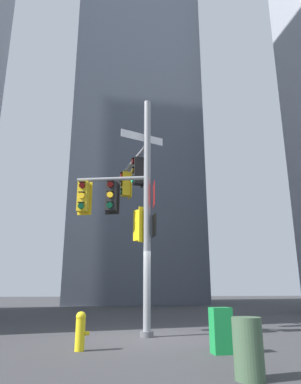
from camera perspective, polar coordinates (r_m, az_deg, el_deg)
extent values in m
plane|color=#38383A|center=(11.04, -0.61, -22.72)|extent=(120.00, 120.00, 0.00)
cube|color=#4C5460|center=(43.71, -2.97, 15.35)|extent=(13.04, 13.04, 47.72)
cylinder|color=gray|center=(11.24, -0.56, -2.74)|extent=(0.22, 0.22, 7.74)
cylinder|color=#595B5E|center=(11.03, -0.61, -22.31)|extent=(0.40, 0.40, 0.16)
cylinder|color=gray|center=(13.33, -2.65, 5.23)|extent=(0.59, 3.12, 0.12)
cylinder|color=gray|center=(11.72, -6.35, 2.14)|extent=(2.32, 0.81, 0.12)
cube|color=black|center=(12.75, -1.27, 3.33)|extent=(0.10, 0.48, 1.14)
cube|color=black|center=(12.70, -2.09, 3.42)|extent=(0.39, 0.39, 1.00)
cylinder|color=#360605|center=(12.77, -2.94, 5.00)|extent=(0.09, 0.21, 0.20)
cube|color=black|center=(12.81, -2.96, 5.50)|extent=(0.10, 0.23, 0.02)
cylinder|color=#3C2C06|center=(12.65, -2.96, 3.51)|extent=(0.09, 0.21, 0.20)
cube|color=black|center=(12.69, -2.98, 4.03)|extent=(0.10, 0.23, 0.02)
cylinder|color=#19C672|center=(12.54, -2.98, 2.00)|extent=(0.09, 0.21, 0.20)
cube|color=black|center=(12.57, -3.00, 2.53)|extent=(0.10, 0.23, 0.02)
cube|color=gold|center=(14.33, -3.36, 1.20)|extent=(0.10, 0.48, 1.14)
cube|color=gold|center=(14.28, -4.09, 1.27)|extent=(0.39, 0.39, 1.00)
cylinder|color=red|center=(14.34, -4.84, 2.68)|extent=(0.09, 0.21, 0.20)
cube|color=black|center=(14.38, -4.85, 3.14)|extent=(0.10, 0.23, 0.02)
cylinder|color=#3C2C06|center=(14.24, -4.87, 1.34)|extent=(0.09, 0.21, 0.20)
cube|color=black|center=(14.27, -4.88, 1.81)|extent=(0.10, 0.23, 0.02)
cylinder|color=#06311C|center=(14.14, -4.90, -0.01)|extent=(0.09, 0.21, 0.20)
cube|color=black|center=(14.17, -4.91, 0.46)|extent=(0.10, 0.23, 0.02)
cube|color=black|center=(11.73, -6.23, -0.94)|extent=(0.47, 0.17, 1.14)
cube|color=black|center=(11.55, -6.44, -0.70)|extent=(0.42, 0.42, 1.00)
cylinder|color=#360605|center=(11.46, -6.60, 1.25)|extent=(0.21, 0.12, 0.20)
cube|color=black|center=(11.49, -6.59, 1.83)|extent=(0.23, 0.13, 0.02)
cylinder|color=yellow|center=(11.36, -6.66, -0.44)|extent=(0.21, 0.12, 0.20)
cube|color=black|center=(11.39, -6.65, 0.15)|extent=(0.23, 0.13, 0.02)
cylinder|color=#06311C|center=(11.28, -6.71, -2.15)|extent=(0.21, 0.12, 0.20)
cube|color=black|center=(11.30, -6.70, -1.56)|extent=(0.23, 0.13, 0.02)
cube|color=gold|center=(11.98, -10.69, -1.06)|extent=(0.47, 0.17, 1.14)
cube|color=gold|center=(11.80, -10.96, -0.83)|extent=(0.42, 0.42, 1.00)
cylinder|color=#360605|center=(11.71, -11.16, 1.08)|extent=(0.21, 0.12, 0.20)
cube|color=black|center=(11.74, -11.14, 1.65)|extent=(0.23, 0.13, 0.02)
cylinder|color=yellow|center=(11.62, -11.25, -0.57)|extent=(0.21, 0.12, 0.20)
cube|color=black|center=(11.64, -11.23, 0.00)|extent=(0.23, 0.13, 0.02)
cylinder|color=#06311C|center=(11.53, -11.34, -2.25)|extent=(0.21, 0.12, 0.20)
cube|color=black|center=(11.55, -11.32, -1.67)|extent=(0.23, 0.13, 0.02)
cube|color=yellow|center=(11.22, -0.99, -5.41)|extent=(0.42, 0.29, 1.14)
cube|color=yellow|center=(11.36, -1.64, -5.53)|extent=(0.47, 0.47, 1.00)
cylinder|color=#360605|center=(11.58, -2.28, -3.95)|extent=(0.20, 0.16, 0.20)
cube|color=black|center=(11.61, -2.29, -3.37)|extent=(0.22, 0.18, 0.02)
cylinder|color=#3C2C06|center=(11.51, -2.30, -5.66)|extent=(0.20, 0.16, 0.20)
cube|color=black|center=(11.54, -2.31, -5.07)|extent=(0.22, 0.18, 0.02)
cylinder|color=#19C672|center=(11.46, -2.32, -7.38)|extent=(0.20, 0.16, 0.20)
cube|color=black|center=(11.48, -2.33, -6.79)|extent=(0.22, 0.18, 0.02)
cube|color=white|center=(12.38, -1.33, 8.93)|extent=(1.57, 0.58, 0.28)
cube|color=#19479E|center=(12.38, -1.33, 8.93)|extent=(1.53, 0.56, 0.24)
cube|color=red|center=(11.36, 0.56, -0.48)|extent=(0.10, 0.64, 0.80)
cube|color=white|center=(11.36, 0.56, -0.48)|extent=(0.09, 0.60, 0.76)
cube|color=black|center=(11.18, 0.54, -5.52)|extent=(0.04, 0.60, 0.72)
cube|color=white|center=(11.18, 0.54, -5.52)|extent=(0.04, 0.56, 0.68)
cylinder|color=yellow|center=(8.77, -11.48, -22.02)|extent=(0.22, 0.22, 0.68)
sphere|color=yellow|center=(8.73, -11.33, -19.42)|extent=(0.23, 0.23, 0.23)
cylinder|color=yellow|center=(8.76, -10.34, -21.86)|extent=(0.10, 0.09, 0.09)
cube|color=#198C3F|center=(8.41, 11.53, -21.35)|extent=(0.44, 0.36, 0.96)
cube|color=black|center=(8.47, 12.96, -19.92)|extent=(0.01, 0.29, 0.35)
cylinder|color=#3F593F|center=(6.18, 15.74, -23.44)|extent=(0.47, 0.47, 0.92)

